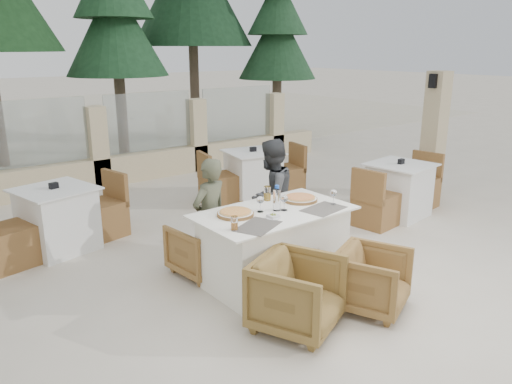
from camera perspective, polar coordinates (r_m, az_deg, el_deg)
ground at (r=5.27m, az=2.45°, el=-10.40°), size 80.00×80.00×0.00m
perimeter_wall_far at (r=9.05m, az=-17.69°, el=5.55°), size 10.00×0.34×1.60m
lantern_pillar at (r=8.70m, az=19.68°, el=6.30°), size 0.34×0.34×2.00m
pine_centre at (r=11.70m, az=-15.69°, el=16.36°), size 2.20×2.20×5.00m
pine_mid_right at (r=13.33m, az=-7.35°, el=20.60°), size 2.99×2.99×6.80m
pine_far_right at (r=13.23m, az=2.45°, el=15.75°), size 1.98×1.98×4.50m
dining_table at (r=5.18m, az=2.06°, el=-6.22°), size 1.60×0.90×0.77m
placemat_near_left at (r=4.61m, az=0.21°, el=-3.93°), size 0.53×0.46×0.00m
placemat_near_right at (r=5.14m, az=7.74°, el=-1.92°), size 0.49×0.37×0.00m
pizza_left at (r=4.90m, az=-2.37°, el=-2.45°), size 0.38×0.38×0.05m
pizza_right at (r=5.38m, az=5.07°, el=-0.75°), size 0.46×0.46×0.05m
water_bottle at (r=5.02m, az=2.39°, el=-0.67°), size 0.10×0.10×0.26m
wine_glass_centre at (r=4.98m, az=0.49°, el=-1.28°), size 0.09×0.09×0.18m
wine_glass_near at (r=5.03m, az=3.24°, el=-1.12°), size 0.08×0.08×0.18m
wine_glass_corner at (r=5.28m, az=8.85°, el=-0.46°), size 0.09×0.09×0.18m
beer_glass_left at (r=4.51m, az=-2.49°, el=-3.58°), size 0.08×0.08×0.13m
beer_glass_right at (r=5.36m, az=1.30°, el=-0.16°), size 0.08×0.08×0.16m
olive_dish at (r=4.82m, az=1.99°, el=-2.75°), size 0.11×0.11×0.04m
armchair_far_left at (r=5.42m, az=-6.15°, el=-6.40°), size 0.67×0.68×0.56m
armchair_far_right at (r=5.83m, az=2.41°, el=-4.29°), size 0.84×0.85×0.64m
armchair_near_left at (r=4.39m, az=4.75°, el=-11.53°), size 0.91×0.92×0.64m
armchair_near_right at (r=4.81m, az=13.09°, el=-9.76°), size 0.82×0.83×0.58m
diner_left at (r=5.29m, az=-5.29°, el=-2.88°), size 0.52×0.41×1.27m
diner_right at (r=5.84m, az=1.72°, el=-0.51°), size 0.78×0.68×1.35m
bg_table_a at (r=6.40m, az=-21.72°, el=-2.94°), size 1.78×1.15×0.77m
bg_table_b at (r=8.01m, az=-0.33°, el=1.96°), size 1.77×1.12×0.77m
bg_table_c at (r=7.46m, az=16.00°, el=0.23°), size 1.73×1.02×0.77m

